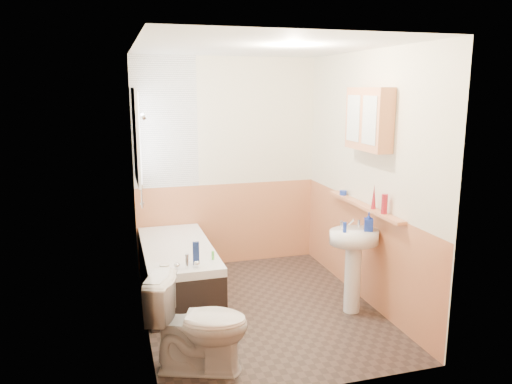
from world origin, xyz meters
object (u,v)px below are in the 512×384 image
at_px(sink, 353,254).
at_px(medicine_cabinet, 369,119).
at_px(bathtub, 178,269).
at_px(toilet, 199,324).
at_px(pine_shelf, 363,206).

distance_m(sink, medicine_cabinet, 1.29).
height_order(bathtub, toilet, toilet).
relative_size(bathtub, toilet, 2.09).
bearing_deg(sink, pine_shelf, 45.66).
relative_size(bathtub, sink, 1.72).
distance_m(bathtub, sink, 1.83).
height_order(toilet, pine_shelf, pine_shelf).
distance_m(toilet, pine_shelf, 2.07).
height_order(bathtub, sink, sink).
relative_size(sink, medicine_cabinet, 1.43).
bearing_deg(sink, bathtub, 149.21).
xyz_separation_m(toilet, pine_shelf, (1.80, 0.82, 0.62)).
bearing_deg(bathtub, medicine_cabinet, -23.00).
bearing_deg(pine_shelf, toilet, -155.58).
relative_size(toilet, sink, 0.82).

